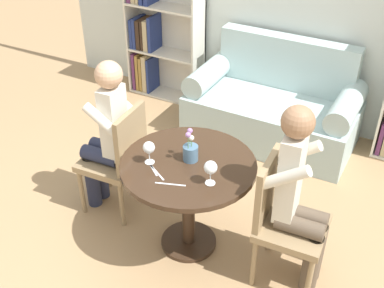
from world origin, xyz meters
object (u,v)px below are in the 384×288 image
object	(u,v)px
wine_glass_left	(149,148)
chair_right	(282,216)
couch	(273,108)
person_left	(106,135)
flower_vase	(190,151)
chair_left	(119,156)
bookshelf_left	(157,29)
wine_glass_right	(211,168)
person_right	(300,198)

from	to	relation	value
wine_glass_left	chair_right	bearing A→B (deg)	11.28
couch	person_left	xyz separation A→B (m)	(-0.73, -1.56, 0.35)
wine_glass_left	flower_vase	world-z (taller)	flower_vase
wine_glass_left	flower_vase	size ratio (longest dim) A/B	0.69
chair_right	person_left	bearing A→B (deg)	85.06
chair_right	flower_vase	world-z (taller)	flower_vase
chair_left	flower_vase	xyz separation A→B (m)	(0.64, -0.06, 0.29)
couch	bookshelf_left	bearing A→B (deg)	169.53
flower_vase	bookshelf_left	bearing A→B (deg)	127.61
person_left	flower_vase	bearing A→B (deg)	82.39
bookshelf_left	person_left	distance (m)	1.97
wine_glass_left	flower_vase	bearing A→B (deg)	35.10
chair_right	wine_glass_right	distance (m)	0.57
bookshelf_left	chair_right	world-z (taller)	bookshelf_left
couch	wine_glass_right	bearing A→B (deg)	-82.94
chair_right	wine_glass_right	xyz separation A→B (m)	(-0.42, -0.18, 0.34)
person_right	wine_glass_left	size ratio (longest dim) A/B	8.22
chair_left	person_left	xyz separation A→B (m)	(-0.09, -0.01, 0.16)
bookshelf_left	person_right	size ratio (longest dim) A/B	1.18
bookshelf_left	wine_glass_left	distance (m)	2.37
bookshelf_left	chair_right	bearing A→B (deg)	-41.54
wine_glass_left	person_right	bearing A→B (deg)	10.84
couch	bookshelf_left	size ratio (longest dim) A/B	1.02
wine_glass_left	person_left	bearing A→B (deg)	158.63
bookshelf_left	flower_vase	bearing A→B (deg)	-52.39
person_right	flower_vase	size ratio (longest dim) A/B	5.67
person_left	wine_glass_left	distance (m)	0.57
bookshelf_left	chair_left	xyz separation A→B (m)	(0.81, -1.82, -0.24)
couch	chair_right	world-z (taller)	couch
wine_glass_right	wine_glass_left	bearing A→B (deg)	179.50
wine_glass_right	person_right	bearing A→B (deg)	20.00
couch	person_right	size ratio (longest dim) A/B	1.20
chair_right	person_left	size ratio (longest dim) A/B	0.72
bookshelf_left	wine_glass_right	distance (m)	2.63
couch	person_right	xyz separation A→B (m)	(0.73, -1.58, 0.36)
chair_left	chair_right	distance (m)	1.29
bookshelf_left	person_left	size ratio (longest dim) A/B	1.20
chair_right	person_right	distance (m)	0.20
bookshelf_left	wine_glass_left	world-z (taller)	bookshelf_left
person_left	person_right	bearing A→B (deg)	85.40
couch	person_right	world-z (taller)	person_right
person_right	chair_right	bearing A→B (deg)	92.60
person_left	flower_vase	xyz separation A→B (m)	(0.73, -0.05, 0.13)
chair_right	wine_glass_left	size ratio (longest dim) A/B	5.76
person_left	couch	bearing A→B (deg)	150.89
bookshelf_left	person_right	distance (m)	2.86
person_left	person_right	world-z (taller)	person_right
flower_vase	couch	bearing A→B (deg)	89.78
chair_left	wine_glass_right	size ratio (longest dim) A/B	5.58
wine_glass_right	bookshelf_left	bearing A→B (deg)	129.41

